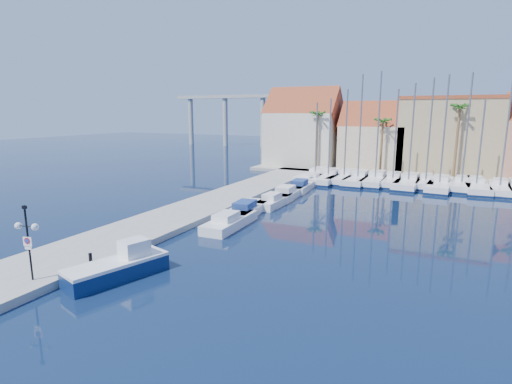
# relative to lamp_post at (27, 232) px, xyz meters

# --- Properties ---
(ground) EXTENTS (260.00, 260.00, 0.00)m
(ground) POSITION_rel_lamp_post_xyz_m (7.27, 6.56, -3.31)
(ground) COLOR black
(ground) RESTS_ON ground
(quay_west) EXTENTS (6.00, 77.00, 0.50)m
(quay_west) POSITION_rel_lamp_post_xyz_m (-1.73, 20.06, -3.06)
(quay_west) COLOR gray
(quay_west) RESTS_ON ground
(shore_north) EXTENTS (54.00, 16.00, 0.50)m
(shore_north) POSITION_rel_lamp_post_xyz_m (17.27, 54.56, -3.06)
(shore_north) COLOR gray
(shore_north) RESTS_ON ground
(lamp_post) EXTENTS (1.43, 0.62, 4.28)m
(lamp_post) POSITION_rel_lamp_post_xyz_m (0.00, 0.00, 0.00)
(lamp_post) COLOR black
(lamp_post) RESTS_ON quay_west
(bollard) EXTENTS (0.21, 0.21, 0.54)m
(bollard) POSITION_rel_lamp_post_xyz_m (0.67, 3.44, -2.54)
(bollard) COLOR black
(bollard) RESTS_ON quay_west
(fishing_boat) EXTENTS (3.65, 6.30, 2.09)m
(fishing_boat) POSITION_rel_lamp_post_xyz_m (3.28, 3.26, -2.61)
(fishing_boat) COLOR #0D2250
(fishing_boat) RESTS_ON ground
(motorboat_west_0) EXTENTS (2.40, 6.90, 1.40)m
(motorboat_west_0) POSITION_rel_lamp_post_xyz_m (3.95, 15.32, -2.80)
(motorboat_west_0) COLOR white
(motorboat_west_0) RESTS_ON ground
(motorboat_west_1) EXTENTS (2.97, 7.37, 1.40)m
(motorboat_west_1) POSITION_rel_lamp_post_xyz_m (3.29, 19.93, -2.80)
(motorboat_west_1) COLOR white
(motorboat_west_1) RESTS_ON ground
(motorboat_west_2) EXTENTS (2.13, 6.22, 1.40)m
(motorboat_west_2) POSITION_rel_lamp_post_xyz_m (4.19, 24.43, -2.80)
(motorboat_west_2) COLOR white
(motorboat_west_2) RESTS_ON ground
(motorboat_west_3) EXTENTS (2.75, 7.53, 1.40)m
(motorboat_west_3) POSITION_rel_lamp_post_xyz_m (3.91, 29.02, -2.80)
(motorboat_west_3) COLOR white
(motorboat_west_3) RESTS_ON ground
(motorboat_west_4) EXTENTS (2.86, 7.35, 1.40)m
(motorboat_west_4) POSITION_rel_lamp_post_xyz_m (3.88, 33.75, -2.80)
(motorboat_west_4) COLOR white
(motorboat_west_4) RESTS_ON ground
(motorboat_west_5) EXTENTS (2.97, 7.53, 1.40)m
(motorboat_west_5) POSITION_rel_lamp_post_xyz_m (3.57, 39.74, -2.80)
(motorboat_west_5) COLOR white
(motorboat_west_5) RESTS_ON ground
(motorboat_west_6) EXTENTS (2.52, 6.57, 1.40)m
(motorboat_west_6) POSITION_rel_lamp_post_xyz_m (3.64, 44.65, -2.80)
(motorboat_west_6) COLOR white
(motorboat_west_6) RESTS_ON ground
(sailboat_0) EXTENTS (3.65, 10.79, 11.02)m
(sailboat_0) POSITION_rel_lamp_post_xyz_m (3.26, 42.50, -2.75)
(sailboat_0) COLOR white
(sailboat_0) RESTS_ON ground
(sailboat_1) EXTENTS (3.15, 11.35, 11.50)m
(sailboat_1) POSITION_rel_lamp_post_xyz_m (5.28, 42.10, -2.75)
(sailboat_1) COLOR white
(sailboat_1) RESTS_ON ground
(sailboat_2) EXTENTS (3.38, 10.44, 12.74)m
(sailboat_2) POSITION_rel_lamp_post_xyz_m (7.38, 42.86, -2.73)
(sailboat_2) COLOR white
(sailboat_2) RESTS_ON ground
(sailboat_3) EXTENTS (2.81, 10.33, 14.60)m
(sailboat_3) POSITION_rel_lamp_post_xyz_m (9.38, 42.32, -2.70)
(sailboat_3) COLOR white
(sailboat_3) RESTS_ON ground
(sailboat_4) EXTENTS (3.02, 10.57, 14.94)m
(sailboat_4) POSITION_rel_lamp_post_xyz_m (11.65, 42.90, -2.70)
(sailboat_4) COLOR white
(sailboat_4) RESTS_ON ground
(sailboat_5) EXTENTS (2.33, 8.78, 12.62)m
(sailboat_5) POSITION_rel_lamp_post_xyz_m (13.92, 42.74, -2.70)
(sailboat_5) COLOR white
(sailboat_5) RESTS_ON ground
(sailboat_6) EXTENTS (3.49, 10.99, 13.27)m
(sailboat_6) POSITION_rel_lamp_post_xyz_m (15.97, 42.59, -2.73)
(sailboat_6) COLOR white
(sailboat_6) RESTS_ON ground
(sailboat_7) EXTENTS (2.22, 8.20, 13.93)m
(sailboat_7) POSITION_rel_lamp_post_xyz_m (18.00, 43.21, -2.66)
(sailboat_7) COLOR white
(sailboat_7) RESTS_ON ground
(sailboat_8) EXTENTS (3.40, 10.47, 14.17)m
(sailboat_8) POSITION_rel_lamp_post_xyz_m (19.73, 42.13, -2.71)
(sailboat_8) COLOR white
(sailboat_8) RESTS_ON ground
(sailboat_9) EXTENTS (2.91, 8.49, 14.39)m
(sailboat_9) POSITION_rel_lamp_post_xyz_m (22.25, 43.18, -2.65)
(sailboat_9) COLOR white
(sailboat_9) RESTS_ON ground
(sailboat_10) EXTENTS (3.28, 10.19, 11.15)m
(sailboat_10) POSITION_rel_lamp_post_xyz_m (23.80, 43.06, -2.74)
(sailboat_10) COLOR white
(sailboat_10) RESTS_ON ground
(sailboat_11) EXTENTS (2.81, 8.88, 13.53)m
(sailboat_11) POSITION_rel_lamp_post_xyz_m (26.38, 42.69, -2.68)
(sailboat_11) COLOR white
(sailboat_11) RESTS_ON ground
(building_0) EXTENTS (12.30, 9.00, 13.50)m
(building_0) POSITION_rel_lamp_post_xyz_m (-2.73, 53.56, 3.22)
(building_0) COLOR beige
(building_0) RESTS_ON shore_north
(building_1) EXTENTS (10.30, 8.00, 11.00)m
(building_1) POSITION_rel_lamp_post_xyz_m (9.27, 53.56, 1.99)
(building_1) COLOR tan
(building_1) RESTS_ON shore_north
(building_2) EXTENTS (14.20, 10.20, 11.50)m
(building_2) POSITION_rel_lamp_post_xyz_m (20.27, 54.56, 2.95)
(building_2) COLOR tan
(building_2) RESTS_ON shore_north
(palm_0) EXTENTS (2.60, 2.60, 10.15)m
(palm_0) POSITION_rel_lamp_post_xyz_m (1.27, 48.56, 5.77)
(palm_0) COLOR brown
(palm_0) RESTS_ON shore_north
(palm_1) EXTENTS (2.60, 2.60, 9.15)m
(palm_1) POSITION_rel_lamp_post_xyz_m (11.27, 48.56, 4.83)
(palm_1) COLOR brown
(palm_1) RESTS_ON shore_north
(palm_2) EXTENTS (2.60, 2.60, 11.15)m
(palm_2) POSITION_rel_lamp_post_xyz_m (21.27, 48.56, 6.71)
(palm_2) COLOR brown
(palm_2) RESTS_ON shore_north
(viaduct) EXTENTS (48.00, 2.20, 14.45)m
(viaduct) POSITION_rel_lamp_post_xyz_m (-31.80, 88.56, 6.94)
(viaduct) COLOR #9E9E99
(viaduct) RESTS_ON ground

